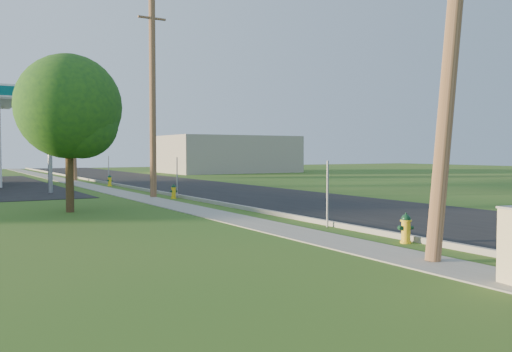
% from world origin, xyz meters
% --- Properties ---
extents(ground_plane, '(140.00, 140.00, 0.00)m').
position_xyz_m(ground_plane, '(0.00, 0.00, 0.00)').
color(ground_plane, '#275719').
rests_on(ground_plane, ground).
extents(road, '(8.00, 120.00, 0.02)m').
position_xyz_m(road, '(4.50, 10.00, 0.01)').
color(road, black).
rests_on(road, ground).
extents(curb, '(0.15, 120.00, 0.15)m').
position_xyz_m(curb, '(0.50, 10.00, 0.07)').
color(curb, gray).
rests_on(curb, ground).
extents(sidewalk, '(1.50, 120.00, 0.03)m').
position_xyz_m(sidewalk, '(-1.25, 10.00, 0.01)').
color(sidewalk, gray).
rests_on(sidewalk, ground).
extents(utility_pole_near, '(1.40, 0.32, 9.48)m').
position_xyz_m(utility_pole_near, '(-0.60, -1.00, 4.80)').
color(utility_pole_near, brown).
rests_on(utility_pole_near, ground).
extents(utility_pole_mid, '(1.40, 0.32, 9.80)m').
position_xyz_m(utility_pole_mid, '(-0.60, 17.00, 4.95)').
color(utility_pole_mid, brown).
rests_on(utility_pole_mid, ground).
extents(utility_pole_far, '(1.40, 0.32, 9.50)m').
position_xyz_m(utility_pole_far, '(-0.60, 35.00, 4.80)').
color(utility_pole_far, brown).
rests_on(utility_pole_far, ground).
extents(sign_post_near, '(0.05, 0.04, 2.00)m').
position_xyz_m(sign_post_near, '(0.25, 4.20, 1.00)').
color(sign_post_near, gray).
rests_on(sign_post_near, ground).
extents(sign_post_mid, '(0.05, 0.04, 2.00)m').
position_xyz_m(sign_post_mid, '(0.25, 16.00, 1.00)').
color(sign_post_mid, gray).
rests_on(sign_post_mid, ground).
extents(sign_post_far, '(0.05, 0.04, 2.00)m').
position_xyz_m(sign_post_far, '(0.25, 28.20, 1.00)').
color(sign_post_far, gray).
rests_on(sign_post_far, ground).
extents(price_pylon, '(0.34, 2.04, 6.85)m').
position_xyz_m(price_pylon, '(-4.50, 22.50, 5.43)').
color(price_pylon, gray).
rests_on(price_pylon, ground).
extents(distant_building, '(14.00, 10.00, 4.00)m').
position_xyz_m(distant_building, '(18.00, 45.00, 2.00)').
color(distant_building, gray).
rests_on(distant_building, ground).
extents(tree_verge, '(3.89, 3.89, 5.90)m').
position_xyz_m(tree_verge, '(-5.45, 12.26, 3.80)').
color(tree_verge, '#352613').
rests_on(tree_verge, ground).
extents(hydrant_near, '(0.39, 0.35, 0.75)m').
position_xyz_m(hydrant_near, '(0.15, 0.95, 0.37)').
color(hydrant_near, gold).
rests_on(hydrant_near, ground).
extents(hydrant_mid, '(0.36, 0.32, 0.71)m').
position_xyz_m(hydrant_mid, '(0.02, 15.87, 0.35)').
color(hydrant_mid, yellow).
rests_on(hydrant_mid, ground).
extents(hydrant_far, '(0.38, 0.34, 0.74)m').
position_xyz_m(hydrant_far, '(-0.02, 26.97, 0.36)').
color(hydrant_far, yellow).
rests_on(hydrant_far, ground).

